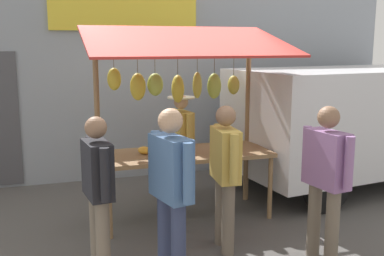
{
  "coord_description": "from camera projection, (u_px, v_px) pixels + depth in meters",
  "views": [
    {
      "loc": [
        1.68,
        5.55,
        2.26
      ],
      "look_at": [
        0.0,
        0.3,
        1.25
      ],
      "focal_mm": 43.01,
      "sensor_mm": 36.0,
      "label": 1
    }
  ],
  "objects": [
    {
      "name": "parked_van",
      "position": [
        359.0,
        116.0,
        7.38
      ],
      "size": [
        4.6,
        2.39,
        1.88
      ],
      "rotation": [
        0.0,
        0.0,
        0.13
      ],
      "color": "silver",
      "rests_on": "ground"
    },
    {
      "name": "market_stall",
      "position": [
        183.0,
        99.0,
        5.88
      ],
      "size": [
        2.5,
        1.46,
        2.5
      ],
      "color": "olive",
      "rests_on": "ground"
    },
    {
      "name": "shopper_in_striped_shirt",
      "position": [
        225.0,
        168.0,
        4.99
      ],
      "size": [
        0.26,
        0.69,
        1.62
      ],
      "rotation": [
        0.0,
        0.0,
        -1.65
      ],
      "color": "#726656",
      "rests_on": "ground"
    },
    {
      "name": "vendor_with_sunhat",
      "position": [
        181.0,
        139.0,
        6.7
      ],
      "size": [
        0.4,
        0.67,
        1.55
      ],
      "rotation": [
        0.0,
        0.0,
        1.71
      ],
      "color": "#726656",
      "rests_on": "ground"
    },
    {
      "name": "ground_plane",
      "position": [
        185.0,
        217.0,
        6.11
      ],
      "size": [
        40.0,
        40.0,
        0.0
      ],
      "primitive_type": "plane",
      "color": "#514F4C"
    },
    {
      "name": "shopper_with_shopping_bag",
      "position": [
        98.0,
        184.0,
        4.49
      ],
      "size": [
        0.28,
        0.68,
        1.58
      ],
      "rotation": [
        0.0,
        0.0,
        -1.45
      ],
      "color": "#726656",
      "rests_on": "ground"
    },
    {
      "name": "shopper_in_grey_tee",
      "position": [
        326.0,
        173.0,
        4.71
      ],
      "size": [
        0.29,
        0.7,
        1.65
      ],
      "rotation": [
        0.0,
        0.0,
        -1.42
      ],
      "color": "#726656",
      "rests_on": "ground"
    },
    {
      "name": "shopper_with_ponytail",
      "position": [
        171.0,
        183.0,
        4.27
      ],
      "size": [
        0.33,
        0.7,
        1.69
      ],
      "rotation": [
        0.0,
        0.0,
        -1.34
      ],
      "color": "navy",
      "rests_on": "ground"
    },
    {
      "name": "street_backdrop",
      "position": [
        144.0,
        77.0,
        7.84
      ],
      "size": [
        9.0,
        0.3,
        3.4
      ],
      "color": "#8C939E",
      "rests_on": "ground"
    }
  ]
}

